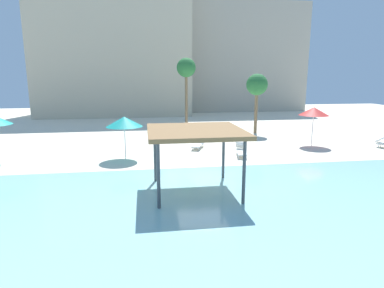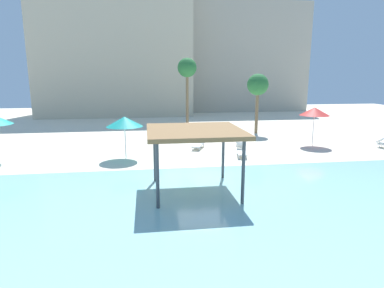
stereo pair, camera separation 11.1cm
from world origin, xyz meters
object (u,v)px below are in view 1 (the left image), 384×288
beach_umbrella_red_0 (314,111)px  lounge_chair_4 (241,139)px  shade_pavilion (195,133)px  beach_umbrella_teal_3 (124,122)px  palm_tree_0 (257,86)px  lounge_chair_3 (198,143)px  palm_tree_1 (186,70)px  lounge_chair_0 (242,151)px

beach_umbrella_red_0 → lounge_chair_4: bearing=164.5°
shade_pavilion → beach_umbrella_red_0: bearing=40.0°
beach_umbrella_red_0 → beach_umbrella_teal_3: bearing=-171.6°
shade_pavilion → beach_umbrella_red_0: size_ratio=1.44×
shade_pavilion → lounge_chair_4: shade_pavilion is taller
beach_umbrella_red_0 → palm_tree_0: palm_tree_0 is taller
lounge_chair_3 → lounge_chair_4: bearing=129.5°
palm_tree_1 → beach_umbrella_teal_3: bearing=-114.1°
beach_umbrella_teal_3 → lounge_chair_3: 5.93m
beach_umbrella_teal_3 → lounge_chair_3: (5.06, 2.33, -2.02)m
palm_tree_0 → lounge_chair_0: bearing=-115.0°
shade_pavilion → lounge_chair_4: (5.18, 10.03, -2.34)m
shade_pavilion → lounge_chair_3: shade_pavilion is taller
lounge_chair_3 → palm_tree_1: bearing=-160.3°
lounge_chair_0 → beach_umbrella_red_0: bearing=124.4°
beach_umbrella_red_0 → palm_tree_1: size_ratio=0.42×
lounge_chair_3 → palm_tree_0: bearing=153.2°
beach_umbrella_teal_3 → palm_tree_1: (5.50, 12.30, 3.40)m
shade_pavilion → palm_tree_1: size_ratio=0.60×
lounge_chair_4 → palm_tree_0: size_ratio=0.37×
lounge_chair_3 → palm_tree_1: palm_tree_1 is taller
beach_umbrella_teal_3 → lounge_chair_0: bearing=-2.6°
palm_tree_1 → lounge_chair_4: bearing=-70.8°
lounge_chair_3 → beach_umbrella_red_0: bearing=110.1°
palm_tree_1 → palm_tree_0: bearing=-38.7°
shade_pavilion → beach_umbrella_teal_3: bearing=117.3°
lounge_chair_4 → palm_tree_1: palm_tree_1 is taller
lounge_chair_0 → lounge_chair_3: (-2.43, 2.67, 0.00)m
lounge_chair_3 → lounge_chair_4: same height
beach_umbrella_teal_3 → beach_umbrella_red_0: bearing=8.4°
palm_tree_0 → beach_umbrella_red_0: bearing=-66.9°
shade_pavilion → palm_tree_1: bearing=83.7°
shade_pavilion → palm_tree_0: (7.83, 14.31, 1.60)m
shade_pavilion → beach_umbrella_teal_3: (-3.41, 6.61, -0.33)m
beach_umbrella_teal_3 → lounge_chair_0: (7.49, -0.34, -2.02)m
lounge_chair_4 → palm_tree_0: palm_tree_0 is taller
beach_umbrella_teal_3 → palm_tree_0: (11.24, 7.71, 1.93)m
lounge_chair_3 → palm_tree_0: palm_tree_0 is taller
shade_pavilion → lounge_chair_4: size_ratio=2.08×
beach_umbrella_teal_3 → palm_tree_0: 13.76m
beach_umbrella_red_0 → shade_pavilion: bearing=-140.0°
lounge_chair_3 → lounge_chair_4: 3.69m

